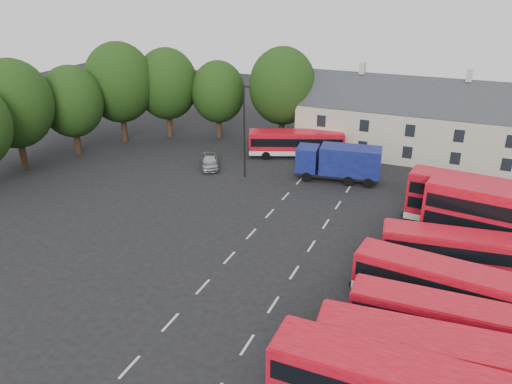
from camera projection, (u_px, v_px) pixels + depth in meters
ground at (217, 272)px, 34.61m from camera, size 140.00×140.00×0.00m
lane_markings at (261, 265)px, 35.40m from camera, size 5.15×33.80×0.01m
treeline at (129, 94)px, 55.73m from camera, size 29.92×32.59×12.01m
terrace_houses at (460, 128)px, 53.34m from camera, size 35.70×7.13×10.06m
bus_row_b at (437, 359)px, 23.92m from camera, size 11.87×3.64×3.30m
bus_row_c at (440, 317)px, 27.34m from camera, size 9.80×2.53×2.76m
bus_row_d at (444, 283)px, 30.08m from camera, size 10.95×3.58×3.04m
bus_row_e at (459, 249)px, 34.04m from camera, size 10.47×3.64×2.90m
bus_dd_south at (512, 220)px, 35.61m from camera, size 12.35×4.30×4.96m
bus_dd_north at (480, 203)px, 38.98m from camera, size 11.10×3.50×4.47m
bus_north at (296, 141)px, 55.87m from camera, size 10.67×6.14×2.98m
box_truck at (340, 162)px, 49.18m from camera, size 8.46×3.64×3.58m
silver_car at (209, 161)px, 53.09m from camera, size 3.78×4.71×1.51m
lamppost at (244, 130)px, 48.92m from camera, size 0.65×0.28×9.34m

